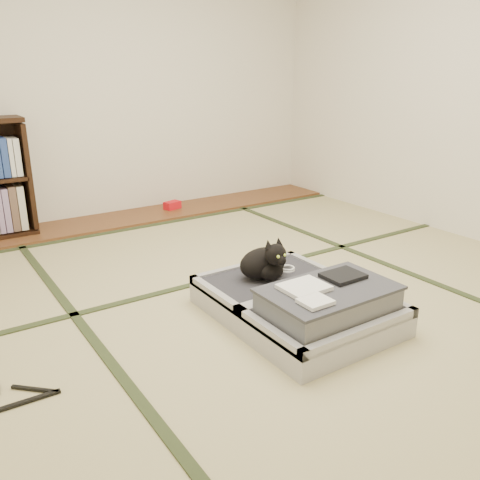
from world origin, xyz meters
TOP-DOWN VIEW (x-y plane):
  - floor at (0.00, 0.00)m, footprint 4.50×4.50m
  - wood_strip at (0.00, 2.00)m, footprint 4.00×0.50m
  - red_item at (0.40, 2.03)m, footprint 0.17×0.13m
  - room_shell at (0.00, 0.00)m, footprint 4.50×4.50m
  - tatami_borders at (0.00, 0.49)m, footprint 4.00×4.50m
  - suitcase at (-0.02, -0.33)m, footprint 0.74×0.99m
  - cat at (-0.04, -0.04)m, footprint 0.33×0.33m
  - cable_coil at (0.14, -0.01)m, footprint 0.10×0.10m
  - hanger at (-1.46, -0.22)m, footprint 0.44×0.20m

SIDE VIEW (x-z plane):
  - floor at x=0.00m, z-range 0.00..0.00m
  - tatami_borders at x=0.00m, z-range 0.00..0.01m
  - hanger at x=-1.46m, z-range 0.00..0.01m
  - wood_strip at x=0.00m, z-range 0.00..0.02m
  - red_item at x=0.40m, z-range 0.02..0.09m
  - suitcase at x=-0.02m, z-range -0.04..0.25m
  - cable_coil at x=0.14m, z-range 0.14..0.17m
  - cat at x=-0.04m, z-range 0.11..0.37m
  - room_shell at x=0.00m, z-range -0.79..3.71m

